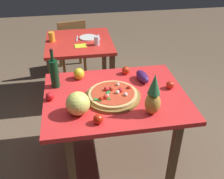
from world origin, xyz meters
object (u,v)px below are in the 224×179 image
napkin_folded (81,46)px  tomato_near_board (170,85)px  knife_utensil (99,37)px  tomato_at_corner (126,70)px  dining_chair (72,43)px  pineapple_left (153,97)px  eggplant (142,77)px  drinking_glass_water (97,41)px  wine_bottle (54,73)px  pizza_board (113,96)px  bell_pepper (79,74)px  dinner_plate (88,38)px  display_table (115,103)px  background_table (80,50)px  tomato_beside_pepper (98,119)px  fork_utensil (77,39)px  tomato_by_bottle (50,96)px  drinking_glass_juice (52,37)px  pizza (113,94)px  melon (78,104)px

napkin_folded → tomato_near_board: bearing=-55.9°
knife_utensil → tomato_at_corner: bearing=-81.6°
dining_chair → pineapple_left: (0.56, -2.21, 0.45)m
eggplant → drinking_glass_water: drinking_glass_water is taller
wine_bottle → pineapple_left: (0.74, -0.52, 0.02)m
pizza_board → bell_pepper: (-0.26, 0.37, 0.04)m
dinner_plate → pineapple_left: bearing=-77.8°
tomato_near_board → wine_bottle: bearing=168.8°
display_table → pizza_board: 0.12m
display_table → tomato_near_board: size_ratio=16.64×
display_table → background_table: same height
background_table → tomato_beside_pepper: tomato_beside_pepper is taller
pineapple_left → fork_utensil: pineapple_left is taller
tomato_by_bottle → drinking_glass_juice: drinking_glass_juice is taller
drinking_glass_juice → fork_utensil: drinking_glass_juice is taller
background_table → pizza_board: 1.33m
bell_pepper → drinking_glass_water: bearing=71.5°
fork_utensil → dinner_plate: bearing=5.7°
display_table → fork_utensil: bearing=101.0°
background_table → tomato_near_board: tomato_near_board is taller
pizza → eggplant: (0.31, 0.23, 0.00)m
dining_chair → drinking_glass_juice: bearing=58.6°
eggplant → tomato_near_board: (0.21, -0.17, -0.01)m
pineapple_left → melon: size_ratio=1.85×
pizza → pineapple_left: bearing=-44.3°
dining_chair → fork_utensil: (0.07, -0.58, 0.30)m
tomato_at_corner → dinner_plate: bearing=106.0°
wine_bottle → tomato_near_board: wine_bottle is taller
background_table → tomato_near_board: (0.74, -1.24, 0.16)m
tomato_near_board → pizza_board: bearing=-173.3°
pizza → tomato_beside_pepper: bearing=-117.8°
pizza → tomato_at_corner: (0.19, 0.39, -0.00)m
dining_chair → pizza_board: dining_chair is taller
display_table → eggplant: size_ratio=6.08×
pineapple_left → fork_utensil: bearing=106.8°
eggplant → napkin_folded: bearing=119.7°
drinking_glass_juice → napkin_folded: drinking_glass_juice is taller
wine_bottle → napkin_folded: bearing=72.4°
eggplant → bell_pepper: bearing=166.5°
display_table → napkin_folded: (-0.23, 1.09, 0.10)m
tomato_beside_pepper → bell_pepper: bearing=98.4°
tomato_beside_pepper → knife_utensil: bearing=82.8°
melon → drinking_glass_water: size_ratio=1.73×
drinking_glass_juice → dinner_plate: drinking_glass_juice is taller
pizza_board → drinking_glass_juice: 1.45m
bell_pepper → dinner_plate: bearing=80.3°
bell_pepper → background_table: bearing=86.9°
pizza_board → melon: size_ratio=2.51×
knife_utensil → drinking_glass_water: bearing=-102.8°
tomato_beside_pepper → drinking_glass_juice: (-0.38, 1.65, 0.02)m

